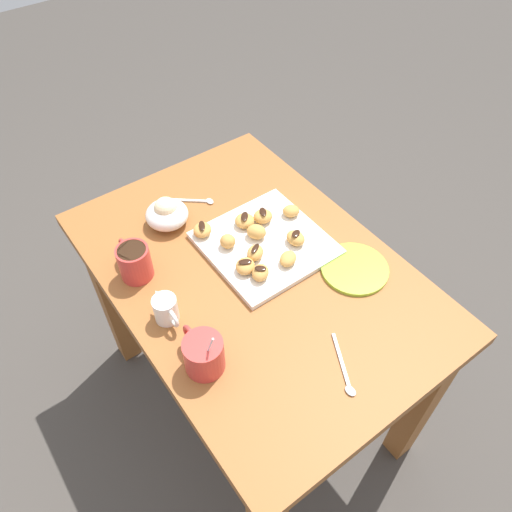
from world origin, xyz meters
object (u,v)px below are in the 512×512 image
(dining_table, at_px, (254,302))
(beignet_1, at_px, (296,238))
(beignet_4, at_px, (245,221))
(beignet_2, at_px, (260,273))
(beignet_5, at_px, (244,265))
(ice_cream_bowl, at_px, (167,213))
(saucer_lime_left, at_px, (355,269))
(coffee_mug_red_right, at_px, (134,261))
(cream_pitcher_white, at_px, (165,308))
(beignet_7, at_px, (255,253))
(coffee_mug_red_left, at_px, (203,353))
(beignet_6, at_px, (263,216))
(beignet_0, at_px, (291,211))
(beignet_8, at_px, (288,259))
(pastry_plate_square, at_px, (265,244))
(beignet_9, at_px, (228,241))
(beignet_10, at_px, (202,230))
(beignet_3, at_px, (256,232))

(dining_table, bearing_deg, beignet_1, -90.06)
(beignet_4, bearing_deg, beignet_2, 156.66)
(beignet_5, bearing_deg, ice_cream_bowl, 13.85)
(saucer_lime_left, distance_m, beignet_2, 0.26)
(coffee_mug_red_right, bearing_deg, cream_pitcher_white, 178.30)
(coffee_mug_red_right, bearing_deg, beignet_7, -117.84)
(coffee_mug_red_right, height_order, ice_cream_bowl, coffee_mug_red_right)
(coffee_mug_red_left, xyz_separation_m, beignet_6, (0.29, -0.38, -0.02))
(dining_table, bearing_deg, ice_cream_bowl, 18.54)
(coffee_mug_red_right, relative_size, beignet_0, 2.60)
(beignet_6, bearing_deg, coffee_mug_red_right, 82.66)
(beignet_8, bearing_deg, beignet_0, -41.31)
(pastry_plate_square, distance_m, beignet_6, 0.09)
(beignet_9, bearing_deg, ice_cream_bowl, 23.12)
(beignet_5, height_order, beignet_7, same)
(beignet_6, bearing_deg, coffee_mug_red_left, 127.05)
(beignet_9, bearing_deg, saucer_lime_left, -138.08)
(beignet_7, xyz_separation_m, beignet_8, (-0.07, -0.06, -0.00))
(coffee_mug_red_left, height_order, beignet_7, coffee_mug_red_left)
(saucer_lime_left, xyz_separation_m, beignet_9, (0.26, 0.23, 0.03))
(pastry_plate_square, distance_m, beignet_4, 0.09)
(beignet_0, bearing_deg, beignet_2, 122.53)
(coffee_mug_red_left, height_order, beignet_4, coffee_mug_red_left)
(beignet_2, xyz_separation_m, beignet_8, (-0.00, -0.09, -0.00))
(saucer_lime_left, height_order, beignet_2, beignet_2)
(dining_table, bearing_deg, beignet_8, -119.15)
(beignet_10, bearing_deg, coffee_mug_red_left, 148.42)
(coffee_mug_red_left, height_order, beignet_6, coffee_mug_red_left)
(beignet_1, xyz_separation_m, beignet_10, (0.18, 0.19, -0.00))
(dining_table, bearing_deg, saucer_lime_left, -126.51)
(coffee_mug_red_left, bearing_deg, beignet_3, -52.99)
(beignet_3, distance_m, beignet_4, 0.06)
(coffee_mug_red_left, height_order, cream_pitcher_white, coffee_mug_red_left)
(beignet_6, xyz_separation_m, beignet_8, (-0.17, 0.04, -0.00))
(beignet_5, height_order, beignet_10, same)
(cream_pitcher_white, height_order, beignet_6, cream_pitcher_white)
(dining_table, distance_m, beignet_10, 0.26)
(beignet_1, xyz_separation_m, beignet_8, (-0.04, 0.06, -0.00))
(saucer_lime_left, bearing_deg, beignet_0, 3.59)
(beignet_3, xyz_separation_m, beignet_8, (-0.13, -0.01, -0.00))
(cream_pitcher_white, distance_m, beignet_7, 0.29)
(beignet_3, height_order, beignet_4, beignet_3)
(beignet_4, relative_size, beignet_5, 1.00)
(saucer_lime_left, relative_size, beignet_9, 4.25)
(ice_cream_bowl, bearing_deg, beignet_9, -156.88)
(dining_table, xyz_separation_m, beignet_4, (0.14, -0.07, 0.18))
(coffee_mug_red_right, height_order, beignet_9, coffee_mug_red_right)
(cream_pitcher_white, distance_m, beignet_10, 0.28)
(beignet_6, bearing_deg, pastry_plate_square, 147.73)
(beignet_2, xyz_separation_m, beignet_4, (0.18, -0.08, 0.00))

